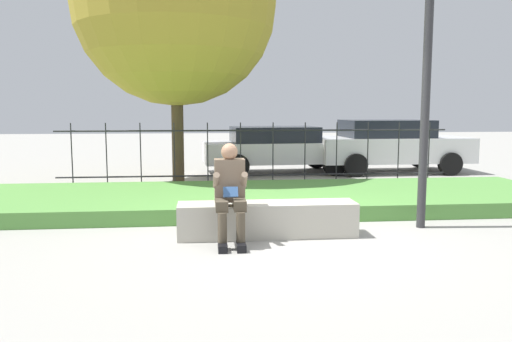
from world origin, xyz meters
TOP-DOWN VIEW (x-y plane):
  - ground_plane at (0.00, 0.00)m, footprint 60.00×60.00m
  - stone_bench at (-0.29, 0.00)m, footprint 2.35×0.49m
  - person_seated_reader at (-0.79, -0.28)m, footprint 0.42×0.73m
  - grass_berm at (0.00, 2.17)m, footprint 10.35×2.93m
  - iron_fence at (0.00, 4.12)m, footprint 8.35×0.03m
  - car_parked_center at (0.84, 6.69)m, footprint 4.12×2.04m
  - car_parked_right at (3.84, 6.55)m, footprint 4.05×2.00m
  - street_lamp at (1.95, 0.27)m, footprint 0.28×0.28m
  - tree_behind_fence at (-1.70, 4.72)m, footprint 4.35×4.35m

SIDE VIEW (x-z plane):
  - ground_plane at x=0.00m, z-range 0.00..0.00m
  - grass_berm at x=0.00m, z-range 0.00..0.24m
  - stone_bench at x=-0.29m, z-range -0.03..0.43m
  - car_parked_center at x=0.84m, z-range 0.05..1.28m
  - person_seated_reader at x=-0.79m, z-range 0.06..1.31m
  - iron_fence at x=0.00m, z-range 0.04..1.44m
  - car_parked_right at x=3.84m, z-range 0.04..1.44m
  - street_lamp at x=1.95m, z-range 0.44..4.13m
  - tree_behind_fence at x=-1.70m, z-range 0.87..6.97m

